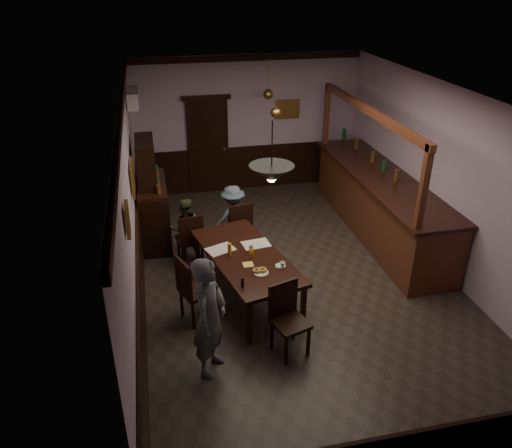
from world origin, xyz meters
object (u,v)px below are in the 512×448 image
object	(u,v)px
chair_near	(287,315)
pendant_brass_far	(268,94)
chair_far_right	(239,226)
soda_can	(252,253)
person_standing	(210,317)
person_seated_left	(185,229)
coffee_cup	(282,264)
chair_far_left	(190,238)
bar_counter	(380,203)
pendant_brass_mid	(276,112)
sideboard	(152,201)
person_seated_right	(233,217)
dining_table	(246,259)
pendant_iron	(272,174)
chair_side	(192,287)

from	to	relation	value
chair_near	pendant_brass_far	world-z (taller)	pendant_brass_far
chair_far_right	soda_can	world-z (taller)	chair_far_right
chair_far_right	person_standing	distance (m)	2.94
person_seated_left	coffee_cup	bearing A→B (deg)	125.82
chair_far_left	chair_far_right	distance (m)	0.90
bar_counter	pendant_brass_mid	distance (m)	2.61
sideboard	bar_counter	world-z (taller)	bar_counter
chair_far_left	pendant_brass_far	distance (m)	3.62
person_seated_right	bar_counter	world-z (taller)	bar_counter
pendant_brass_mid	chair_near	bearing A→B (deg)	-101.48
dining_table	chair_far_right	distance (m)	1.35
pendant_iron	sideboard	bearing A→B (deg)	116.69
chair_near	coffee_cup	bearing A→B (deg)	61.79
chair_far_right	pendant_brass_mid	xyz separation A→B (m)	(0.86, 0.86, 1.75)
person_seated_left	pendant_iron	bearing A→B (deg)	116.23
dining_table	soda_can	bearing A→B (deg)	-39.76
chair_side	person_seated_right	distance (m)	2.24
chair_side	pendant_iron	bearing A→B (deg)	-130.31
chair_near	person_seated_left	distance (m)	2.90
pendant_iron	person_standing	bearing A→B (deg)	-143.64
chair_near	pendant_brass_mid	world-z (taller)	pendant_brass_mid
sideboard	pendant_brass_far	distance (m)	3.27
person_seated_left	pendant_brass_far	distance (m)	3.45
pendant_iron	dining_table	bearing A→B (deg)	103.16
pendant_brass_far	person_seated_right	bearing A→B (deg)	-118.88
person_seated_right	chair_side	bearing A→B (deg)	47.01
pendant_brass_mid	chair_side	bearing A→B (deg)	-125.47
dining_table	person_standing	size ratio (longest dim) A/B	1.46
chair_side	chair_far_right	bearing A→B (deg)	-51.14
dining_table	chair_far_right	size ratio (longest dim) A/B	2.37
person_seated_right	pendant_brass_mid	xyz separation A→B (m)	(0.91, 0.58, 1.70)
dining_table	pendant_brass_mid	size ratio (longest dim) A/B	2.93
person_seated_right	bar_counter	distance (m)	2.81
sideboard	coffee_cup	bearing A→B (deg)	-56.42
person_standing	sideboard	bearing A→B (deg)	38.22
person_standing	sideboard	xyz separation A→B (m)	(-0.57, 3.65, -0.03)
chair_far_right	soda_can	distance (m)	1.43
pendant_brass_mid	pendant_brass_far	bearing A→B (deg)	82.09
person_seated_right	pendant_brass_far	distance (m)	2.87
chair_far_left	person_standing	xyz separation A→B (m)	(-0.00, -2.59, 0.28)
coffee_cup	sideboard	bearing A→B (deg)	110.41
pendant_iron	chair_far_right	bearing A→B (deg)	91.01
person_standing	dining_table	bearing A→B (deg)	2.42
dining_table	chair_side	xyz separation A→B (m)	(-0.86, -0.42, -0.12)
person_standing	pendant_iron	size ratio (longest dim) A/B	2.10
sideboard	person_seated_right	bearing A→B (deg)	-22.53
pendant_iron	pendant_brass_mid	xyz separation A→B (m)	(0.82, 2.97, -0.04)
sideboard	pendant_iron	bearing A→B (deg)	-63.31
pendant_iron	chair_side	bearing A→B (deg)	161.00
coffee_cup	pendant_brass_mid	xyz separation A→B (m)	(0.55, 2.65, 1.50)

